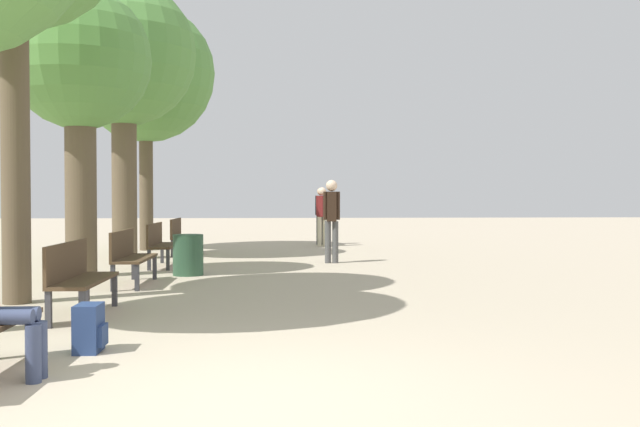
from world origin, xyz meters
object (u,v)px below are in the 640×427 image
(bench_row_2, at_px, (129,253))
(tree_row_4, at_px, (146,74))
(bench_row_3, at_px, (160,241))
(bench_row_1, at_px, (77,274))
(trash_bin, at_px, (188,255))
(pedestrian_near, at_px, (321,212))
(pedestrian_mid, at_px, (332,216))
(backpack, at_px, (89,328))
(pedestrian_far, at_px, (322,213))
(bench_row_4, at_px, (181,234))
(tree_row_2, at_px, (80,66))
(tree_row_3, at_px, (124,57))

(bench_row_2, bearing_deg, tree_row_4, 98.34)
(bench_row_3, relative_size, tree_row_4, 0.25)
(bench_row_1, relative_size, trash_bin, 2.20)
(pedestrian_near, xyz_separation_m, pedestrian_mid, (-0.11, -5.59, 0.05))
(bench_row_1, distance_m, bench_row_3, 5.73)
(tree_row_4, distance_m, backpack, 12.74)
(bench_row_1, height_order, trash_bin, bench_row_1)
(pedestrian_near, bearing_deg, pedestrian_far, -90.97)
(bench_row_1, bearing_deg, pedestrian_far, 72.60)
(pedestrian_mid, height_order, pedestrian_far, pedestrian_mid)
(bench_row_4, distance_m, tree_row_2, 5.59)
(trash_bin, bearing_deg, bench_row_4, 99.40)
(bench_row_1, distance_m, bench_row_4, 8.59)
(tree_row_2, distance_m, pedestrian_near, 9.41)
(bench_row_2, xyz_separation_m, pedestrian_far, (3.48, 8.23, 0.43))
(bench_row_3, xyz_separation_m, tree_row_3, (-1.05, 1.73, 3.88))
(tree_row_3, relative_size, pedestrian_mid, 3.54)
(bench_row_2, bearing_deg, pedestrian_far, 67.10)
(pedestrian_far, bearing_deg, bench_row_1, -107.40)
(bench_row_4, bearing_deg, tree_row_4, 126.58)
(tree_row_2, xyz_separation_m, pedestrian_mid, (4.42, 2.22, -2.59))
(bench_row_4, bearing_deg, pedestrian_far, 35.77)
(pedestrian_far, relative_size, trash_bin, 2.28)
(tree_row_4, height_order, trash_bin, tree_row_4)
(tree_row_4, bearing_deg, bench_row_3, -76.24)
(tree_row_4, bearing_deg, bench_row_4, -53.42)
(backpack, bearing_deg, pedestrian_near, 78.27)
(bench_row_2, xyz_separation_m, bench_row_4, (0.00, 5.73, 0.00))
(tree_row_3, xyz_separation_m, pedestrian_far, (4.52, 3.64, -3.45))
(bench_row_2, bearing_deg, tree_row_2, 131.60)
(tree_row_2, bearing_deg, bench_row_2, -48.40)
(bench_row_4, relative_size, pedestrian_far, 0.97)
(bench_row_1, bearing_deg, bench_row_2, 90.00)
(bench_row_4, relative_size, tree_row_4, 0.25)
(bench_row_3, bearing_deg, trash_bin, -64.79)
(bench_row_1, bearing_deg, tree_row_4, 95.98)
(bench_row_1, xyz_separation_m, pedestrian_near, (3.49, 11.85, 0.43))
(bench_row_4, xyz_separation_m, trash_bin, (0.73, -4.42, -0.14))
(bench_row_3, bearing_deg, tree_row_4, 103.76)
(tree_row_2, distance_m, pedestrian_mid, 5.59)
(tree_row_3, height_order, backpack, tree_row_3)
(bench_row_4, bearing_deg, bench_row_1, -90.00)
(tree_row_2, relative_size, pedestrian_far, 3.04)
(bench_row_3, relative_size, trash_bin, 2.20)
(pedestrian_far, bearing_deg, trash_bin, -111.64)
(tree_row_4, height_order, pedestrian_mid, tree_row_4)
(bench_row_4, bearing_deg, tree_row_2, -102.96)
(tree_row_2, distance_m, backpack, 7.02)
(bench_row_3, bearing_deg, bench_row_2, -90.00)
(trash_bin, bearing_deg, bench_row_2, -119.16)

